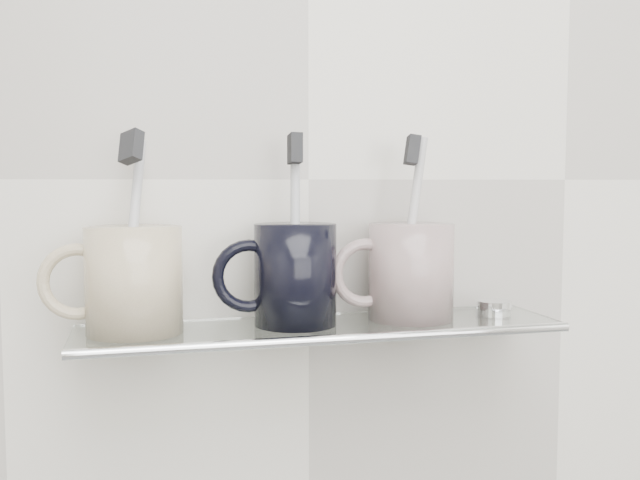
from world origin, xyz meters
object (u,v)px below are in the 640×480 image
object	(u,v)px
shelf_glass	(322,328)
mug_left	(134,280)
mug_center	(295,275)
mug_right	(411,272)

from	to	relation	value
shelf_glass	mug_left	distance (m)	0.20
mug_center	mug_right	distance (m)	0.13
shelf_glass	mug_center	xyz separation A→B (m)	(-0.03, 0.00, 0.06)
mug_left	shelf_glass	bearing A→B (deg)	3.09
mug_right	mug_center	bearing A→B (deg)	168.30
mug_left	mug_right	xyz separation A→B (m)	(0.29, 0.00, -0.00)
shelf_glass	mug_left	size ratio (longest dim) A/B	4.80
mug_left	mug_center	size ratio (longest dim) A/B	1.00
shelf_glass	mug_right	xyz separation A→B (m)	(0.10, 0.00, 0.06)
shelf_glass	mug_right	world-z (taller)	mug_right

